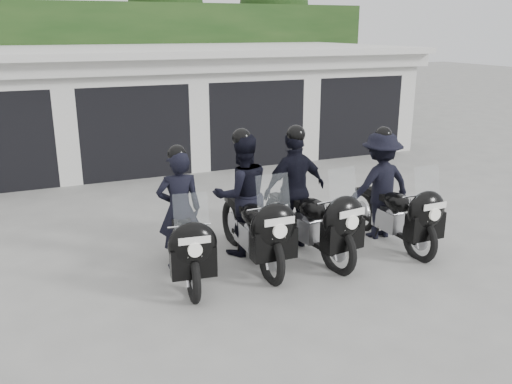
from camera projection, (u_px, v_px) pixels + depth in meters
name	position (u px, v px, depth m)	size (l,w,h in m)	color
ground	(211.00, 266.00, 8.24)	(80.00, 80.00, 0.00)	gray
garage_block	(117.00, 105.00, 14.92)	(16.40, 6.80, 2.96)	silver
background_vegetation	(102.00, 49.00, 18.95)	(20.00, 3.90, 5.80)	#183513
police_bike_a	(183.00, 225.00, 7.72)	(0.83, 2.22, 1.94)	black
police_bike_b	(247.00, 204.00, 8.32)	(0.95, 2.39, 2.08)	black
police_bike_c	(302.00, 198.00, 8.57)	(1.22, 2.39, 2.09)	black
police_bike_d	(386.00, 192.00, 9.04)	(1.20, 2.27, 1.98)	black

